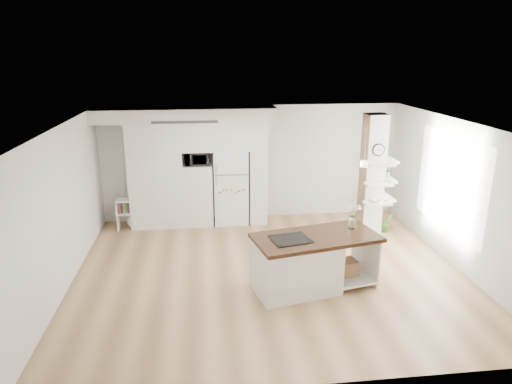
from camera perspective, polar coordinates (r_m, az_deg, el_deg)
The scene contains 14 objects.
floor at distance 8.50m, azimuth 1.68°, elevation -9.96°, with size 7.00×6.00×0.01m, color tan.
room at distance 7.83m, azimuth 1.80°, elevation 2.22°, with size 7.04×6.04×2.72m.
cabinet_wall at distance 10.43m, azimuth -8.33°, elevation 3.86°, with size 4.00×0.71×2.70m.
refrigerator at distance 10.61m, azimuth -3.19°, elevation 0.73°, with size 0.78×0.69×1.75m.
column at distance 9.63m, azimuth 14.89°, elevation 1.40°, with size 0.69×0.90×2.70m.
window at distance 9.35m, azimuth 23.09°, elevation 1.06°, with size 2.40×2.40×0.00m, color white.
pendant_light at distance 8.32m, azimuth 13.35°, elevation 4.54°, with size 0.12×0.12×0.10m, color white.
kitchen_island at distance 7.77m, azimuth 5.82°, elevation -8.76°, with size 2.24×1.41×1.51m.
bookshelf at distance 10.73m, azimuth -15.24°, elevation -2.87°, with size 0.61×0.38×0.71m.
floor_plant_a at distance 10.58m, azimuth 16.04°, elevation -3.70°, with size 0.25×0.20×0.45m, color #4E7F32.
floor_plant_b at distance 11.40m, azimuth 14.91°, elevation -2.08°, with size 0.26×0.26×0.46m, color #4E7F32.
microwave at distance 10.36m, azimuth -7.39°, elevation 4.18°, with size 0.54×0.37×0.30m, color #2D2D2D.
shelf_plant at distance 9.83m, azimuth 15.98°, elevation 2.68°, with size 0.27×0.23×0.30m, color #4E7F32.
decor_bowl at distance 9.50m, azimuth 14.79°, elevation -1.02°, with size 0.22×0.22×0.05m, color white.
Camera 1 is at (-1.13, -7.48, 3.87)m, focal length 32.00 mm.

